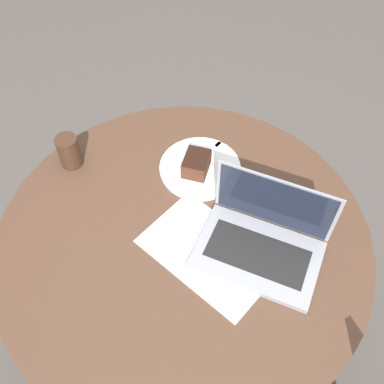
# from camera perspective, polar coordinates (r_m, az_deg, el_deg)

# --- Properties ---
(ground_plane) EXTENTS (12.00, 12.00, 0.00)m
(ground_plane) POSITION_cam_1_polar(r_m,az_deg,el_deg) (2.01, -0.80, -16.64)
(ground_plane) COLOR #4C4742
(dining_table) EXTENTS (1.12, 1.12, 0.75)m
(dining_table) POSITION_cam_1_polar(r_m,az_deg,el_deg) (1.49, -1.05, -8.76)
(dining_table) COLOR #4C3323
(dining_table) RESTS_ON ground_plane
(paper_document) EXTENTS (0.45, 0.41, 0.00)m
(paper_document) POSITION_cam_1_polar(r_m,az_deg,el_deg) (1.31, 2.19, -7.64)
(paper_document) COLOR white
(paper_document) RESTS_ON dining_table
(plate) EXTENTS (0.27, 0.27, 0.01)m
(plate) POSITION_cam_1_polar(r_m,az_deg,el_deg) (1.49, 1.03, 3.10)
(plate) COLOR white
(plate) RESTS_ON dining_table
(cake_slice) EXTENTS (0.09, 0.11, 0.06)m
(cake_slice) POSITION_cam_1_polar(r_m,az_deg,el_deg) (1.45, 0.64, 3.62)
(cake_slice) COLOR #472619
(cake_slice) RESTS_ON plate
(fork) EXTENTS (0.10, 0.16, 0.00)m
(fork) POSITION_cam_1_polar(r_m,az_deg,el_deg) (1.52, 2.11, 4.93)
(fork) COLOR silver
(fork) RESTS_ON plate
(coffee_glass) EXTENTS (0.07, 0.07, 0.11)m
(coffee_glass) POSITION_cam_1_polar(r_m,az_deg,el_deg) (1.52, -15.34, 5.01)
(coffee_glass) COLOR #3D2619
(coffee_glass) RESTS_ON dining_table
(laptop) EXTENTS (0.39, 0.31, 0.22)m
(laptop) POSITION_cam_1_polar(r_m,az_deg,el_deg) (1.30, 8.83, -6.24)
(laptop) COLOR gray
(laptop) RESTS_ON dining_table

